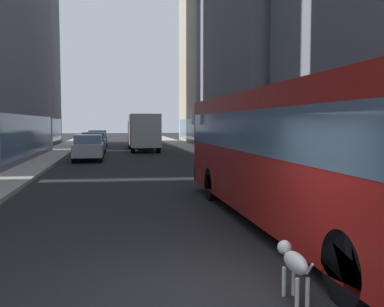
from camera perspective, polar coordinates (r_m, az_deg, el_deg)
ground_plane at (r=40.52m, az=-8.61°, el=0.73°), size 120.00×120.00×0.00m
sidewalk_left at (r=40.74m, az=-16.65°, el=0.73°), size 2.40×110.00×0.15m
sidewalk_right at (r=41.09m, az=-0.65°, el=0.93°), size 2.40×110.00×0.15m
building_right_mid at (r=34.73m, az=12.94°, el=18.80°), size 11.29×15.76×22.46m
building_right_far at (r=52.59m, az=4.48°, el=16.03°), size 8.28×18.62×26.48m
transit_bus at (r=9.93m, az=13.84°, el=0.68°), size 2.78×11.53×3.05m
car_blue_hatchback at (r=34.59m, az=-12.95°, el=1.47°), size 1.81×4.12×1.62m
car_grey_wagon at (r=43.38m, az=-12.45°, el=1.99°), size 1.82×4.47×1.62m
car_yellow_taxi at (r=44.45m, az=-7.24°, el=2.10°), size 1.90×3.93×1.62m
car_silver_sedan at (r=27.28m, az=-13.62°, el=0.78°), size 1.75×4.15×1.62m
box_truck at (r=36.17m, az=-6.52°, el=3.00°), size 2.30×7.50×3.05m
dalmatian_dog at (r=5.98m, az=13.39°, el=-13.91°), size 0.22×0.96×0.72m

